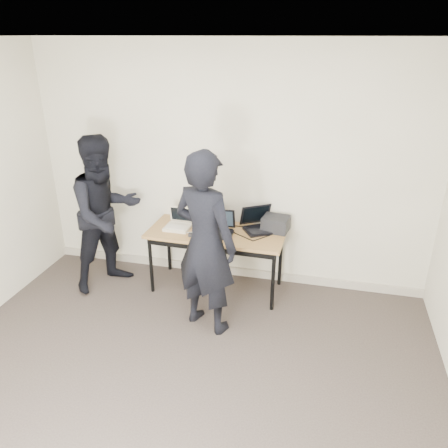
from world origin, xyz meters
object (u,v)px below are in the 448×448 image
(person_observer, at_px, (106,214))
(laptop_right, at_px, (259,224))
(leather_satchel, at_px, (206,212))
(person_typist, at_px, (205,244))
(desk, at_px, (216,237))
(laptop_beige, at_px, (178,224))
(laptop_center, at_px, (219,228))
(equipment_box, at_px, (276,224))

(person_observer, bearing_deg, laptop_right, -44.64)
(leather_satchel, bearing_deg, person_typist, -72.10)
(desk, relative_size, laptop_beige, 5.38)
(laptop_center, height_order, leather_satchel, leather_satchel)
(person_typist, bearing_deg, desk, -63.01)
(desk, relative_size, laptop_right, 3.20)
(equipment_box, distance_m, person_typist, 1.04)
(leather_satchel, distance_m, person_observer, 1.12)
(laptop_center, height_order, person_typist, person_typist)
(laptop_right, bearing_deg, person_observer, 158.40)
(laptop_beige, height_order, person_typist, person_typist)
(desk, xyz_separation_m, laptop_center, (0.03, -0.02, 0.12))
(desk, bearing_deg, laptop_center, -24.07)
(leather_satchel, height_order, person_observer, person_observer)
(laptop_beige, distance_m, laptop_center, 0.47)
(desk, bearing_deg, laptop_right, 23.95)
(laptop_center, xyz_separation_m, laptop_right, (0.41, 0.20, 0.00))
(equipment_box, height_order, person_typist, person_typist)
(desk, bearing_deg, laptop_beige, -179.50)
(equipment_box, bearing_deg, desk, -163.07)
(person_typist, height_order, person_observer, person_typist)
(person_typist, bearing_deg, laptop_right, -92.50)
(laptop_right, bearing_deg, desk, 169.18)
(leather_satchel, height_order, person_typist, person_typist)
(leather_satchel, distance_m, person_typist, 0.94)
(leather_satchel, distance_m, equipment_box, 0.81)
(person_typist, bearing_deg, equipment_box, -101.75)
(person_typist, bearing_deg, laptop_center, -65.70)
(desk, distance_m, laptop_right, 0.50)
(person_typist, bearing_deg, laptop_beige, -32.63)
(desk, bearing_deg, person_observer, -171.00)
(desk, height_order, person_observer, person_observer)
(laptop_beige, bearing_deg, person_typist, -51.49)
(leather_satchel, xyz_separation_m, equipment_box, (0.81, -0.04, -0.05))
(equipment_box, relative_size, person_typist, 0.15)
(laptop_beige, distance_m, person_observer, 0.82)
(equipment_box, relative_size, person_observer, 0.16)
(laptop_center, height_order, equipment_box, laptop_center)
(equipment_box, xyz_separation_m, person_typist, (-0.56, -0.87, 0.11))
(desk, relative_size, leather_satchel, 4.14)
(person_typist, relative_size, person_observer, 1.03)
(laptop_beige, xyz_separation_m, equipment_box, (1.07, 0.18, 0.04))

